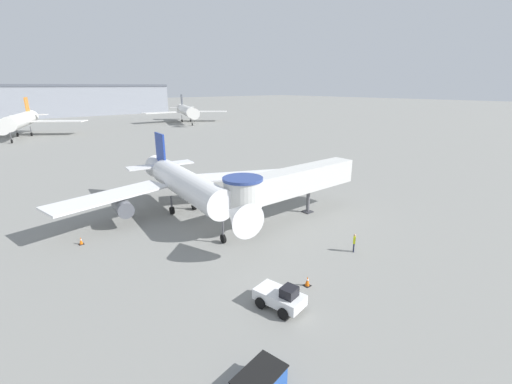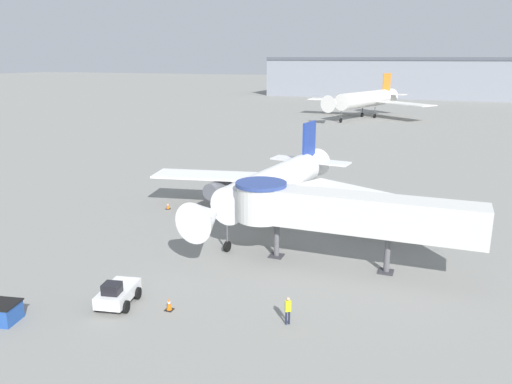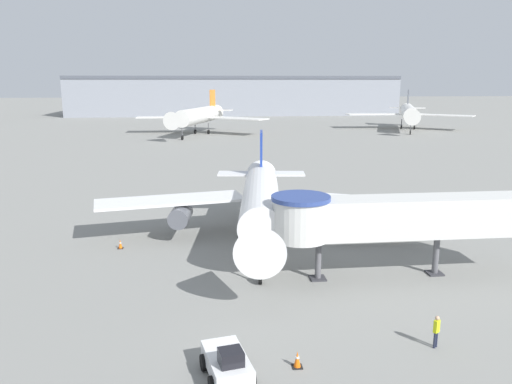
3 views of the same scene
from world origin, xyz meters
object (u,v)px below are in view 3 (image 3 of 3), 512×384
at_px(traffic_cone_starboard_wing, 393,237).
at_px(traffic_cone_apron_front, 297,360).
at_px(traffic_cone_port_wing, 120,244).
at_px(main_airplane, 261,201).
at_px(ground_crew_marshaller, 436,329).
at_px(background_jet_orange_tail, 199,116).
at_px(jet_bridge, 385,217).
at_px(pushback_tug_white, 227,363).
at_px(background_jet_gray_tail, 409,113).

bearing_deg(traffic_cone_starboard_wing, traffic_cone_apron_front, -123.03).
distance_m(traffic_cone_starboard_wing, traffic_cone_port_wing, 23.65).
relative_size(main_airplane, ground_crew_marshaller, 16.52).
bearing_deg(background_jet_orange_tail, ground_crew_marshaller, -64.25).
height_order(main_airplane, traffic_cone_apron_front, main_airplane).
height_order(main_airplane, ground_crew_marshaller, main_airplane).
distance_m(jet_bridge, traffic_cone_starboard_wing, 9.58).
relative_size(pushback_tug_white, ground_crew_marshaller, 2.09).
distance_m(ground_crew_marshaller, background_jet_orange_tail, 109.28).
relative_size(pushback_tug_white, traffic_cone_starboard_wing, 5.22).
relative_size(traffic_cone_port_wing, traffic_cone_apron_front, 0.92).
relative_size(traffic_cone_starboard_wing, traffic_cone_port_wing, 0.94).
xyz_separation_m(jet_bridge, pushback_tug_white, (-11.75, -11.52, -3.63)).
distance_m(pushback_tug_white, background_jet_gray_tail, 130.41).
bearing_deg(background_jet_gray_tail, main_airplane, -98.81).
distance_m(jet_bridge, pushback_tug_white, 16.85).
xyz_separation_m(main_airplane, jet_bridge, (7.79, -8.59, 0.68)).
bearing_deg(traffic_cone_apron_front, traffic_cone_starboard_wing, 56.97).
bearing_deg(traffic_cone_apron_front, traffic_cone_port_wing, 120.90).
bearing_deg(jet_bridge, traffic_cone_starboard_wing, 63.34).
xyz_separation_m(traffic_cone_port_wing, traffic_cone_apron_front, (11.50, -19.22, 0.03)).
bearing_deg(jet_bridge, ground_crew_marshaller, -93.76).
xyz_separation_m(traffic_cone_starboard_wing, background_jet_gray_tail, (42.30, 97.51, 4.54)).
xyz_separation_m(jet_bridge, traffic_cone_port_wing, (-19.77, 8.30, -4.09)).
bearing_deg(jet_bridge, background_jet_orange_tail, 97.66).
distance_m(main_airplane, traffic_cone_apron_front, 19.81).
distance_m(traffic_cone_port_wing, traffic_cone_apron_front, 22.40).
bearing_deg(ground_crew_marshaller, traffic_cone_port_wing, 101.90).
bearing_deg(traffic_cone_apron_front, main_airplane, 88.60).
relative_size(jet_bridge, background_jet_orange_tail, 0.54).
bearing_deg(traffic_cone_port_wing, ground_crew_marshaller, -43.50).
height_order(jet_bridge, pushback_tug_white, jet_bridge).
distance_m(main_airplane, traffic_cone_starboard_wing, 12.18).
xyz_separation_m(jet_bridge, ground_crew_marshaller, (-0.63, -9.87, -3.41)).
height_order(traffic_cone_port_wing, background_jet_orange_tail, background_jet_orange_tail).
bearing_deg(pushback_tug_white, main_airplane, 67.44).
bearing_deg(pushback_tug_white, traffic_cone_port_wing, 100.61).
bearing_deg(main_airplane, pushback_tug_white, -94.19).
bearing_deg(pushback_tug_white, background_jet_gray_tail, 52.20).
bearing_deg(traffic_cone_port_wing, jet_bridge, -22.77).
relative_size(traffic_cone_apron_front, background_jet_gray_tail, 0.02).
relative_size(traffic_cone_port_wing, ground_crew_marshaller, 0.43).
bearing_deg(traffic_cone_apron_front, background_jet_orange_tail, 92.71).
distance_m(jet_bridge, background_jet_orange_tail, 99.51).
distance_m(main_airplane, background_jet_gray_tail, 110.71).
bearing_deg(traffic_cone_starboard_wing, background_jet_gray_tail, 66.55).
relative_size(traffic_cone_port_wing, background_jet_orange_tail, 0.02).
xyz_separation_m(jet_bridge, background_jet_gray_tail, (46.17, 105.25, 0.43)).
distance_m(traffic_cone_starboard_wing, background_jet_orange_tail, 92.60).
xyz_separation_m(jet_bridge, traffic_cone_apron_front, (-8.27, -10.92, -4.05)).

